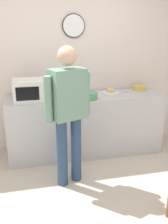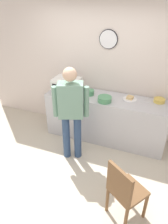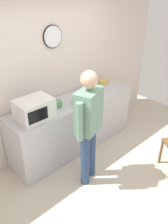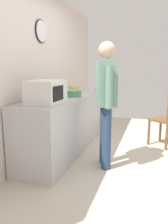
# 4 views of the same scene
# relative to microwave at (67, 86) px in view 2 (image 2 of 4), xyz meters

# --- Properties ---
(ground_plane) EXTENTS (6.00, 6.00, 0.00)m
(ground_plane) POSITION_rel_microwave_xyz_m (0.54, -1.14, -1.07)
(ground_plane) COLOR beige
(back_wall) EXTENTS (5.40, 0.13, 2.60)m
(back_wall) POSITION_rel_microwave_xyz_m (0.54, 0.46, 0.23)
(back_wall) COLOR silver
(back_wall) RESTS_ON ground_plane
(kitchen_counter) EXTENTS (2.34, 0.62, 0.92)m
(kitchen_counter) POSITION_rel_microwave_xyz_m (0.78, 0.08, -0.61)
(kitchen_counter) COLOR #B7B7BC
(kitchen_counter) RESTS_ON ground_plane
(microwave) EXTENTS (0.50, 0.39, 0.30)m
(microwave) POSITION_rel_microwave_xyz_m (0.00, 0.00, 0.00)
(microwave) COLOR silver
(microwave) RESTS_ON kitchen_counter
(sandwich_plate) EXTENTS (0.26, 0.26, 0.07)m
(sandwich_plate) POSITION_rel_microwave_xyz_m (1.21, 0.16, -0.13)
(sandwich_plate) COLOR white
(sandwich_plate) RESTS_ON kitchen_counter
(salad_bowl) EXTENTS (0.25, 0.25, 0.10)m
(salad_bowl) POSITION_rel_microwave_xyz_m (0.79, -0.08, -0.10)
(salad_bowl) COLOR #4C8E60
(salad_bowl) RESTS_ON kitchen_counter
(cereal_bowl) EXTENTS (0.17, 0.17, 0.10)m
(cereal_bowl) POSITION_rel_microwave_xyz_m (0.44, 0.08, -0.10)
(cereal_bowl) COLOR #4C8E60
(cereal_bowl) RESTS_ON kitchen_counter
(mixing_bowl) EXTENTS (0.20, 0.20, 0.07)m
(mixing_bowl) POSITION_rel_microwave_xyz_m (1.72, 0.25, -0.12)
(mixing_bowl) COLOR gold
(mixing_bowl) RESTS_ON kitchen_counter
(fork_utensil) EXTENTS (0.09, 0.16, 0.01)m
(fork_utensil) POSITION_rel_microwave_xyz_m (1.49, 0.26, -0.15)
(fork_utensil) COLOR silver
(fork_utensil) RESTS_ON kitchen_counter
(spoon_utensil) EXTENTS (0.17, 0.06, 0.01)m
(spoon_utensil) POSITION_rel_microwave_xyz_m (1.49, 0.16, -0.15)
(spoon_utensil) COLOR silver
(spoon_utensil) RESTS_ON kitchen_counter
(person_standing) EXTENTS (0.56, 0.36, 1.71)m
(person_standing) POSITION_rel_microwave_xyz_m (0.40, -0.69, -0.07)
(person_standing) COLOR navy
(person_standing) RESTS_ON ground_plane
(wooden_chair) EXTENTS (0.56, 0.56, 0.94)m
(wooden_chair) POSITION_rel_microwave_xyz_m (1.50, -1.56, -0.55)
(wooden_chair) COLOR brown
(wooden_chair) RESTS_ON ground_plane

